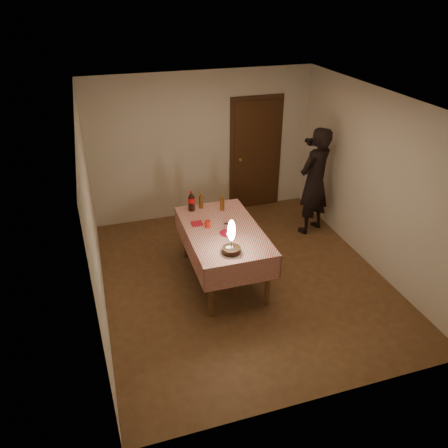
# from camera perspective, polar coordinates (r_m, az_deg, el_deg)

# --- Properties ---
(ground) EXTENTS (4.00, 4.50, 0.01)m
(ground) POSITION_cam_1_polar(r_m,az_deg,el_deg) (6.54, 2.58, -7.09)
(ground) COLOR brown
(ground) RESTS_ON ground
(room_shell) EXTENTS (4.04, 4.54, 2.62)m
(room_shell) POSITION_cam_1_polar(r_m,az_deg,el_deg) (5.79, 3.01, 6.72)
(room_shell) COLOR beige
(room_shell) RESTS_ON ground
(dining_table) EXTENTS (1.02, 1.72, 0.84)m
(dining_table) POSITION_cam_1_polar(r_m,az_deg,el_deg) (6.13, -0.14, -1.58)
(dining_table) COLOR brown
(dining_table) RESTS_ON ground
(birthday_cake) EXTENTS (0.30, 0.30, 0.47)m
(birthday_cake) POSITION_cam_1_polar(r_m,az_deg,el_deg) (5.48, 0.97, -2.58)
(birthday_cake) COLOR white
(birthday_cake) RESTS_ON dining_table
(red_plate) EXTENTS (0.22, 0.22, 0.01)m
(red_plate) POSITION_cam_1_polar(r_m,az_deg,el_deg) (5.97, 0.48, -1.18)
(red_plate) COLOR #A90B23
(red_plate) RESTS_ON dining_table
(red_cup) EXTENTS (0.08, 0.08, 0.10)m
(red_cup) POSITION_cam_1_polar(r_m,az_deg,el_deg) (6.10, -2.15, -0.02)
(red_cup) COLOR #B61D0C
(red_cup) RESTS_ON dining_table
(clear_cup) EXTENTS (0.07, 0.07, 0.09)m
(clear_cup) POSITION_cam_1_polar(r_m,az_deg,el_deg) (6.04, 0.33, -0.33)
(clear_cup) COLOR white
(clear_cup) RESTS_ON dining_table
(napkin_stack) EXTENTS (0.15, 0.15, 0.02)m
(napkin_stack) POSITION_cam_1_polar(r_m,az_deg,el_deg) (6.20, -3.55, 0.04)
(napkin_stack) COLOR #A41221
(napkin_stack) RESTS_ON dining_table
(cola_bottle) EXTENTS (0.10, 0.10, 0.32)m
(cola_bottle) POSITION_cam_1_polar(r_m,az_deg,el_deg) (6.52, -4.27, 3.00)
(cola_bottle) COLOR black
(cola_bottle) RESTS_ON dining_table
(amber_bottle_left) EXTENTS (0.06, 0.06, 0.26)m
(amber_bottle_left) POSITION_cam_1_polar(r_m,az_deg,el_deg) (6.60, -3.03, 3.04)
(amber_bottle_left) COLOR #532E0E
(amber_bottle_left) RESTS_ON dining_table
(amber_bottle_right) EXTENTS (0.06, 0.06, 0.26)m
(amber_bottle_right) POSITION_cam_1_polar(r_m,az_deg,el_deg) (6.52, -0.23, 2.76)
(amber_bottle_right) COLOR #532E0E
(amber_bottle_right) RESTS_ON dining_table
(photographer) EXTENTS (0.80, 0.69, 1.85)m
(photographer) POSITION_cam_1_polar(r_m,az_deg,el_deg) (7.49, 11.72, 5.47)
(photographer) COLOR black
(photographer) RESTS_ON ground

